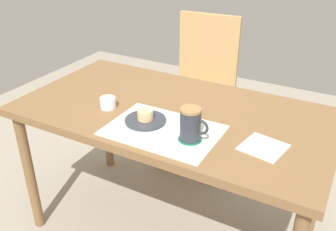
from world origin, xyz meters
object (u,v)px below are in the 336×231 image
object	(u,v)px
wooden_chair	(201,87)
pastry_plate	(146,120)
pastry	(145,115)
dining_table	(173,123)
sugar_bowl	(108,103)
coffee_mug	(191,124)

from	to	relation	value
wooden_chair	pastry_plate	size ratio (longest dim) A/B	5.55
pastry	dining_table	bearing A→B (deg)	75.09
pastry_plate	sugar_bowl	bearing A→B (deg)	171.04
pastry	sugar_bowl	size ratio (longest dim) A/B	0.95
dining_table	wooden_chair	size ratio (longest dim) A/B	1.46
pastry	sugar_bowl	xyz separation A→B (m)	(-0.22, 0.03, -0.01)
dining_table	sugar_bowl	world-z (taller)	sugar_bowl
pastry	sugar_bowl	distance (m)	0.22
pastry_plate	coffee_mug	bearing A→B (deg)	-9.95
pastry_plate	sugar_bowl	xyz separation A→B (m)	(-0.22, 0.03, 0.02)
pastry_plate	wooden_chair	bearing A→B (deg)	98.49
wooden_chair	pastry_plate	distance (m)	0.89
pastry	wooden_chair	bearing A→B (deg)	98.49
dining_table	sugar_bowl	distance (m)	0.31
dining_table	pastry	bearing A→B (deg)	-104.91
dining_table	pastry	distance (m)	0.20
pastry_plate	pastry	distance (m)	0.03
pastry	coffee_mug	world-z (taller)	coffee_mug
wooden_chair	pastry	bearing A→B (deg)	94.66
coffee_mug	pastry	bearing A→B (deg)	170.05
pastry	coffee_mug	size ratio (longest dim) A/B	0.52
sugar_bowl	coffee_mug	bearing A→B (deg)	-9.47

